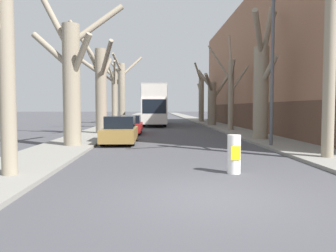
# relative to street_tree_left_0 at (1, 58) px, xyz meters

# --- Properties ---
(ground_plane) EXTENTS (300.00, 300.00, 0.00)m
(ground_plane) POSITION_rel_street_tree_left_0_xyz_m (5.16, -1.97, -3.21)
(ground_plane) COLOR #424247
(sidewalk_left) EXTENTS (2.75, 120.00, 0.12)m
(sidewalk_left) POSITION_rel_street_tree_left_0_xyz_m (-0.27, 48.03, -3.15)
(sidewalk_left) COLOR gray
(sidewalk_left) RESTS_ON ground
(sidewalk_right) EXTENTS (2.75, 120.00, 0.12)m
(sidewalk_right) POSITION_rel_street_tree_left_0_xyz_m (10.59, 48.03, -3.15)
(sidewalk_right) COLOR gray
(sidewalk_right) RESTS_ON ground
(building_facade_right) EXTENTS (10.08, 36.28, 11.44)m
(building_facade_right) POSITION_rel_street_tree_left_0_xyz_m (16.96, 20.52, 2.50)
(building_facade_right) COLOR #93664C
(building_facade_right) RESTS_ON ground
(street_tree_left_0) EXTENTS (1.76, 2.03, 6.71)m
(street_tree_left_0) POSITION_rel_street_tree_left_0_xyz_m (0.00, 0.00, 0.00)
(street_tree_left_0) COLOR gray
(street_tree_left_0) RESTS_ON ground
(street_tree_left_1) EXTENTS (4.42, 2.45, 7.90)m
(street_tree_left_1) POSITION_rel_street_tree_left_0_xyz_m (0.04, 7.16, 0.23)
(street_tree_left_1) COLOR gray
(street_tree_left_1) RESTS_ON ground
(street_tree_left_2) EXTENTS (3.41, 3.55, 7.96)m
(street_tree_left_2) POSITION_rel_street_tree_left_0_xyz_m (0.17, 14.56, 0.32)
(street_tree_left_2) COLOR gray
(street_tree_left_2) RESTS_ON ground
(street_tree_left_3) EXTENTS (2.64, 3.39, 6.04)m
(street_tree_left_3) POSITION_rel_street_tree_left_0_xyz_m (0.17, 22.43, -0.15)
(street_tree_left_3) COLOR gray
(street_tree_left_3) RESTS_ON ground
(street_tree_left_4) EXTENTS (5.18, 4.23, 8.19)m
(street_tree_left_4) POSITION_rel_street_tree_left_0_xyz_m (0.09, 30.46, 0.93)
(street_tree_left_4) COLOR gray
(street_tree_left_4) RESTS_ON ground
(street_tree_right_0) EXTENTS (2.86, 3.53, 8.49)m
(street_tree_right_0) POSITION_rel_street_tree_left_0_xyz_m (10.34, 2.80, 0.86)
(street_tree_right_0) COLOR gray
(street_tree_right_0) RESTS_ON ground
(street_tree_right_1) EXTENTS (2.85, 4.41, 7.89)m
(street_tree_right_1) POSITION_rel_street_tree_left_0_xyz_m (10.20, 9.89, 0.13)
(street_tree_right_1) COLOR gray
(street_tree_right_1) RESTS_ON ground
(street_tree_right_2) EXTENTS (3.18, 3.65, 8.08)m
(street_tree_right_2) POSITION_rel_street_tree_left_0_xyz_m (10.29, 17.92, 0.21)
(street_tree_right_2) COLOR gray
(street_tree_right_2) RESTS_ON ground
(street_tree_right_3) EXTENTS (3.79, 3.45, 5.96)m
(street_tree_right_3) POSITION_rel_street_tree_left_0_xyz_m (10.09, 25.40, -0.49)
(street_tree_right_3) COLOR gray
(street_tree_right_3) RESTS_ON ground
(street_tree_right_4) EXTENTS (1.63, 3.42, 7.55)m
(street_tree_right_4) POSITION_rel_street_tree_left_0_xyz_m (10.10, 33.55, 0.12)
(street_tree_right_4) COLOR gray
(street_tree_right_4) RESTS_ON ground
(double_decker_bus) EXTENTS (2.51, 11.39, 4.25)m
(double_decker_bus) POSITION_rel_street_tree_left_0_xyz_m (4.01, 27.51, -0.80)
(double_decker_bus) COLOR silver
(double_decker_bus) RESTS_ON ground
(parked_car_0) EXTENTS (1.71, 4.14, 1.47)m
(parked_car_0) POSITION_rel_street_tree_left_0_xyz_m (2.16, 8.89, -2.52)
(parked_car_0) COLOR olive
(parked_car_0) RESTS_ON ground
(parked_car_1) EXTENTS (1.82, 4.20, 1.36)m
(parked_car_1) POSITION_rel_street_tree_left_0_xyz_m (2.16, 15.44, -2.57)
(parked_car_1) COLOR maroon
(parked_car_1) RESTS_ON ground
(lamp_post) EXTENTS (1.40, 0.20, 8.96)m
(lamp_post) POSITION_rel_street_tree_left_0_xyz_m (9.54, 6.70, 1.74)
(lamp_post) COLOR #4C4F54
(lamp_post) RESTS_ON ground
(traffic_bollard) EXTENTS (0.39, 0.40, 1.13)m
(traffic_bollard) POSITION_rel_street_tree_left_0_xyz_m (6.31, 0.59, -2.64)
(traffic_bollard) COLOR white
(traffic_bollard) RESTS_ON ground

